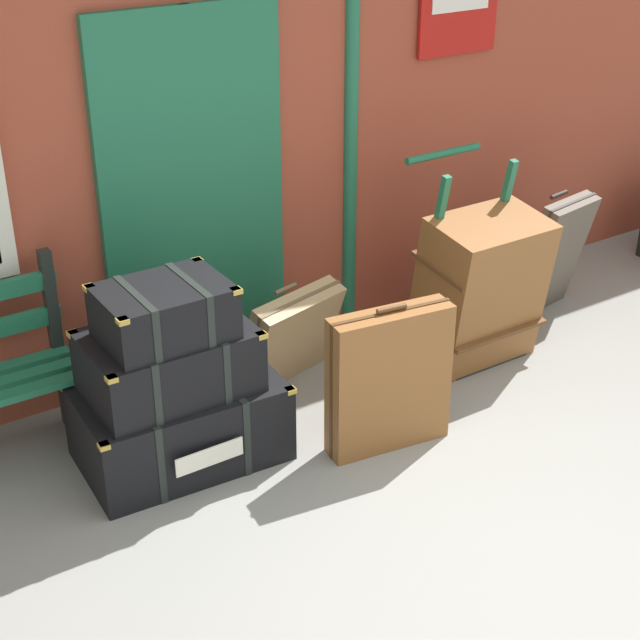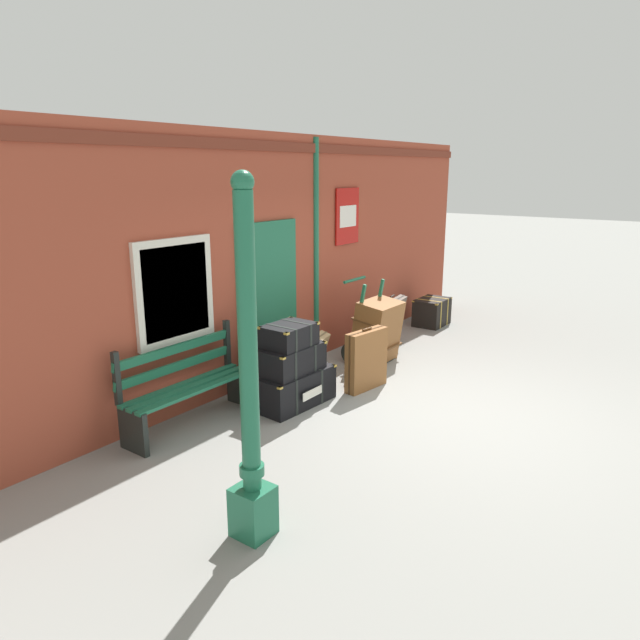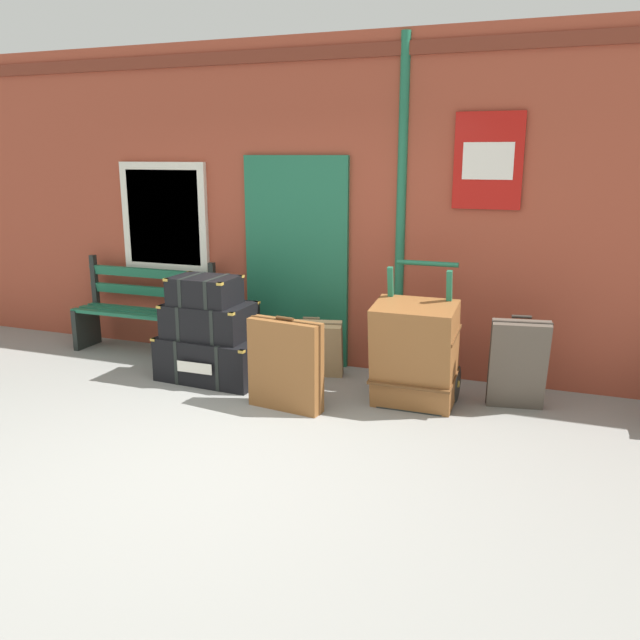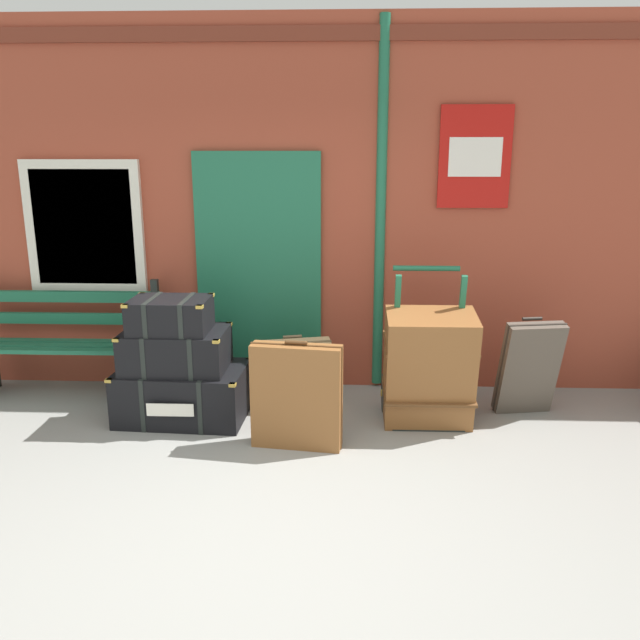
# 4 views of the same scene
# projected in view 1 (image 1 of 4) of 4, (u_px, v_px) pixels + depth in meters

# --- Properties ---
(ground_plane) EXTENTS (60.00, 60.00, 0.00)m
(ground_plane) POSITION_uv_depth(u_px,v_px,m) (523.00, 581.00, 4.20)
(ground_plane) COLOR gray
(brick_facade) EXTENTS (10.40, 0.35, 3.20)m
(brick_facade) POSITION_uv_depth(u_px,v_px,m) (219.00, 88.00, 5.38)
(brick_facade) COLOR #9E422D
(brick_facade) RESTS_ON ground
(steamer_trunk_base) EXTENTS (1.05, 0.71, 0.43)m
(steamer_trunk_base) POSITION_uv_depth(u_px,v_px,m) (180.00, 422.00, 4.93)
(steamer_trunk_base) COLOR black
(steamer_trunk_base) RESTS_ON ground
(steamer_trunk_middle) EXTENTS (0.82, 0.56, 0.33)m
(steamer_trunk_middle) POSITION_uv_depth(u_px,v_px,m) (169.00, 361.00, 4.73)
(steamer_trunk_middle) COLOR black
(steamer_trunk_middle) RESTS_ON steamer_trunk_base
(steamer_trunk_top) EXTENTS (0.61, 0.46, 0.27)m
(steamer_trunk_top) POSITION_uv_depth(u_px,v_px,m) (164.00, 312.00, 4.56)
(steamer_trunk_top) COLOR black
(steamer_trunk_top) RESTS_ON steamer_trunk_middle
(porters_trolley) EXTENTS (0.71, 0.58, 1.20)m
(porters_trolley) POSITION_uv_depth(u_px,v_px,m) (459.00, 306.00, 5.95)
(porters_trolley) COLOR black
(porters_trolley) RESTS_ON ground
(large_brown_trunk) EXTENTS (0.70, 0.56, 0.93)m
(large_brown_trunk) POSITION_uv_depth(u_px,v_px,m) (480.00, 288.00, 5.73)
(large_brown_trunk) COLOR brown
(large_brown_trunk) RESTS_ON ground
(suitcase_charcoal) EXTENTS (0.51, 0.38, 0.82)m
(suitcase_charcoal) POSITION_uv_depth(u_px,v_px,m) (554.00, 255.00, 6.32)
(suitcase_charcoal) COLOR #51473D
(suitcase_charcoal) RESTS_ON ground
(suitcase_oxblood) EXTENTS (0.67, 0.25, 0.81)m
(suitcase_oxblood) POSITION_uv_depth(u_px,v_px,m) (389.00, 380.00, 4.95)
(suitcase_oxblood) COLOR brown
(suitcase_oxblood) RESTS_ON ground
(suitcase_brown) EXTENTS (0.68, 0.47, 0.60)m
(suitcase_brown) POSITION_uv_depth(u_px,v_px,m) (289.00, 337.00, 5.55)
(suitcase_brown) COLOR tan
(suitcase_brown) RESTS_ON ground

